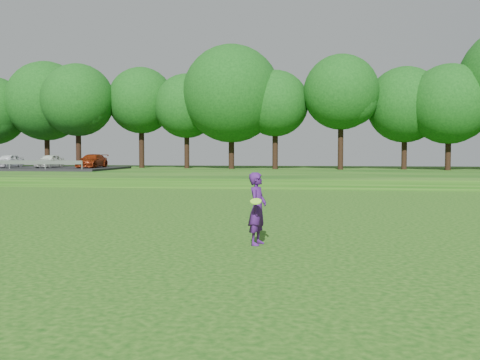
# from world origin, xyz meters

# --- Properties ---
(ground) EXTENTS (140.00, 140.00, 0.00)m
(ground) POSITION_xyz_m (0.00, 0.00, 0.00)
(ground) COLOR #0B3D0B
(ground) RESTS_ON ground
(berm) EXTENTS (130.00, 30.00, 0.60)m
(berm) POSITION_xyz_m (0.00, 34.00, 0.30)
(berm) COLOR #0B3D0B
(berm) RESTS_ON ground
(walking_path) EXTENTS (130.00, 1.60, 0.04)m
(walking_path) POSITION_xyz_m (0.00, 20.00, 0.02)
(walking_path) COLOR gray
(walking_path) RESTS_ON ground
(treeline) EXTENTS (104.00, 7.00, 15.00)m
(treeline) POSITION_xyz_m (0.00, 38.00, 8.10)
(treeline) COLOR #0E3E0F
(treeline) RESTS_ON berm
(woman) EXTENTS (0.53, 0.95, 1.69)m
(woman) POSITION_xyz_m (4.42, 0.51, 0.85)
(woman) COLOR #431666
(woman) RESTS_ON ground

